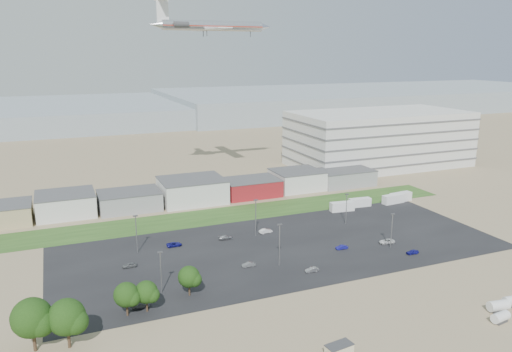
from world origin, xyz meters
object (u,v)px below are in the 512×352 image
parked_car_1 (342,247)px  parked_car_11 (266,231)px  storage_tank_nw (498,306)px  parked_car_6 (226,237)px  parked_car_10 (140,305)px  parked_car_0 (387,241)px  parked_car_2 (412,252)px  box_trailer_a (342,207)px  parked_car_4 (249,264)px  parked_car_9 (174,244)px  parked_car_5 (130,265)px  tree_far_left (32,322)px  portable_shed (339,351)px  airliner (213,26)px  parked_car_13 (312,270)px

parked_car_1 → parked_car_11: parked_car_11 is taller
storage_tank_nw → parked_car_11: (-25.83, 59.83, -0.65)m
parked_car_6 → parked_car_10: (-29.03, -30.04, -0.01)m
parked_car_0 → parked_car_2: parked_car_0 is taller
box_trailer_a → parked_car_10: size_ratio=2.04×
parked_car_4 → parked_car_6: bearing=178.3°
parked_car_9 → parked_car_11: parked_car_11 is taller
storage_tank_nw → box_trailer_a: 69.61m
box_trailer_a → parked_car_9: size_ratio=1.96×
parked_car_5 → parked_car_10: size_ratio=0.87×
parked_car_2 → parked_car_4: parked_car_2 is taller
tree_far_left → parked_car_1: size_ratio=3.39×
parked_car_0 → portable_shed: bearing=-37.3°
box_trailer_a → parked_car_9: (-59.12, -9.50, -0.95)m
storage_tank_nw → parked_car_5: storage_tank_nw is taller
parked_car_10 → parked_car_1: bearing=-79.3°
storage_tank_nw → parked_car_2: storage_tank_nw is taller
parked_car_6 → parked_car_9: bearing=95.4°
parked_car_2 → parked_car_9: bearing=-114.3°
parked_car_2 → parked_car_9: (-56.63, 29.04, 0.00)m
parked_car_0 → parked_car_6: bearing=-108.9°
parked_car_0 → parked_car_2: size_ratio=1.30×
parked_car_4 → parked_car_5: parked_car_5 is taller
parked_car_1 → tree_far_left: bearing=-72.3°
parked_car_2 → parked_car_10: size_ratio=0.84×
parked_car_6 → parked_car_10: bearing=143.0°
airliner → parked_car_6: bearing=-106.7°
portable_shed → parked_car_4: bearing=83.4°
storage_tank_nw → parked_car_9: size_ratio=1.05×
parked_car_10 → parked_car_11: (41.57, 30.43, 0.07)m
parked_car_4 → parked_car_9: (-13.91, 20.03, 0.01)m
airliner → parked_car_2: airliner is taller
parked_car_6 → parked_car_13: parked_car_6 is taller
parked_car_1 → parked_car_13: (-14.30, -9.61, 0.01)m
parked_car_0 → parked_car_11: parked_car_11 is taller
airliner → parked_car_11: bearing=-95.3°
parked_car_1 → parked_car_5: parked_car_5 is taller
parked_car_0 → parked_car_9: size_ratio=1.06×
box_trailer_a → parked_car_6: box_trailer_a is taller
parked_car_4 → parked_car_1: bearing=92.4°
parked_car_4 → parked_car_10: bearing=-69.2°
tree_far_left → parked_car_10: (19.89, 8.42, -5.11)m
parked_car_10 → tree_far_left: bearing=112.2°
parked_car_1 → airliner: bearing=-170.2°
parked_car_2 → parked_car_6: 50.79m
parked_car_9 → parked_car_0: bearing=-111.3°
parked_car_13 → parked_car_5: bearing=-114.0°
parked_car_1 → parked_car_10: 56.71m
parked_car_0 → parked_car_1: bearing=-87.5°
airliner → parked_car_6: (-16.98, -61.04, -60.54)m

